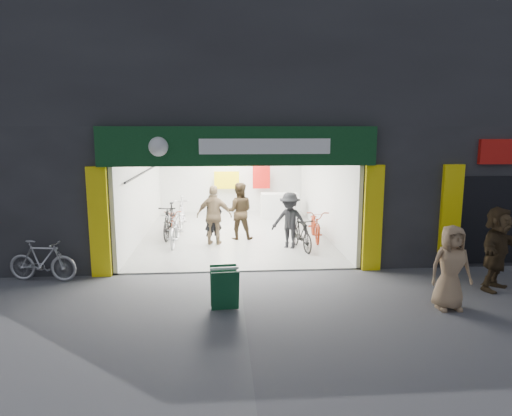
{
  "coord_description": "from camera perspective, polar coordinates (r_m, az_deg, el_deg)",
  "views": [
    {
      "loc": [
        -0.39,
        -10.66,
        3.46
      ],
      "look_at": [
        0.52,
        1.5,
        1.32
      ],
      "focal_mm": 32.0,
      "sensor_mm": 36.0,
      "label": 1
    }
  ],
  "objects": [
    {
      "name": "bike_right_front",
      "position": [
        13.11,
        5.64,
        -3.18
      ],
      "size": [
        0.77,
        1.69,
        0.98
      ],
      "primitive_type": "imported",
      "rotation": [
        0.0,
        0.0,
        0.19
      ],
      "color": "black",
      "rests_on": "ground"
    },
    {
      "name": "ground",
      "position": [
        11.21,
        -2.11,
        -8.02
      ],
      "size": [
        60.0,
        60.0,
        0.0
      ],
      "primitive_type": "plane",
      "color": "#56565B",
      "rests_on": "ground"
    },
    {
      "name": "pedestrian_near",
      "position": [
        9.55,
        23.17,
        -6.86
      ],
      "size": [
        0.81,
        0.53,
        1.65
      ],
      "primitive_type": "imported",
      "rotation": [
        0.0,
        0.0,
        -0.0
      ],
      "color": "#947656",
      "rests_on": "ground"
    },
    {
      "name": "bike_left_midback",
      "position": [
        15.33,
        -10.26,
        -1.65
      ],
      "size": [
        0.65,
        1.62,
        0.84
      ],
      "primitive_type": "imported",
      "rotation": [
        0.0,
        0.0,
        0.06
      ],
      "color": "maroon",
      "rests_on": "ground"
    },
    {
      "name": "customer_d",
      "position": [
        13.53,
        -5.23,
        -0.98
      ],
      "size": [
        1.12,
        0.62,
        1.81
      ],
      "primitive_type": "imported",
      "rotation": [
        0.0,
        0.0,
        2.97
      ],
      "color": "#7E6649",
      "rests_on": "ground"
    },
    {
      "name": "bike_left_back",
      "position": [
        16.03,
        -9.27,
        -0.59
      ],
      "size": [
        0.59,
        1.89,
        1.12
      ],
      "primitive_type": "imported",
      "rotation": [
        0.0,
        0.0,
        0.03
      ],
      "color": "silver",
      "rests_on": "ground"
    },
    {
      "name": "customer_a",
      "position": [
        13.63,
        -5.34,
        -1.54
      ],
      "size": [
        0.64,
        0.53,
        1.51
      ],
      "primitive_type": "imported",
      "rotation": [
        0.0,
        0.0,
        0.36
      ],
      "color": "black",
      "rests_on": "ground"
    },
    {
      "name": "parked_bike",
      "position": [
        11.53,
        -25.14,
        -5.98
      ],
      "size": [
        1.65,
        0.7,
        0.96
      ],
      "primitive_type": "imported",
      "rotation": [
        0.0,
        0.0,
        1.41
      ],
      "color": "#ADADB2",
      "rests_on": "ground"
    },
    {
      "name": "bike_left_front",
      "position": [
        13.84,
        -10.05,
        -2.51
      ],
      "size": [
        0.69,
        1.94,
        1.02
      ],
      "primitive_type": "imported",
      "rotation": [
        0.0,
        0.0,
        -0.01
      ],
      "color": "#A3A3A7",
      "rests_on": "ground"
    },
    {
      "name": "bike_left_midfront",
      "position": [
        14.7,
        -10.71,
        -1.61
      ],
      "size": [
        0.69,
        1.9,
        1.12
      ],
      "primitive_type": "imported",
      "rotation": [
        0.0,
        0.0,
        -0.09
      ],
      "color": "black",
      "rests_on": "ground"
    },
    {
      "name": "bike_right_back",
      "position": [
        16.21,
        4.39,
        -0.26
      ],
      "size": [
        0.71,
        2.02,
        1.19
      ],
      "primitive_type": "imported",
      "rotation": [
        0.0,
        0.0,
        0.08
      ],
      "color": "#B5B5BA",
      "rests_on": "ground"
    },
    {
      "name": "sandwich_board",
      "position": [
        8.9,
        -3.96,
        -9.83
      ],
      "size": [
        0.57,
        0.58,
        0.81
      ],
      "rotation": [
        0.0,
        0.0,
        0.08
      ],
      "color": "#104325",
      "rests_on": "ground"
    },
    {
      "name": "customer_b",
      "position": [
        14.19,
        -2.14,
        -0.43
      ],
      "size": [
        0.92,
        0.74,
        1.81
      ],
      "primitive_type": "imported",
      "rotation": [
        0.0,
        0.0,
        3.07
      ],
      "color": "#332717",
      "rests_on": "ground"
    },
    {
      "name": "pedestrian_far",
      "position": [
        11.08,
        27.88,
        -4.51
      ],
      "size": [
        1.67,
        1.46,
        1.82
      ],
      "primitive_type": "imported",
      "rotation": [
        0.0,
        0.0,
        0.66
      ],
      "color": "#3D2E1B",
      "rests_on": "ground"
    },
    {
      "name": "building",
      "position": [
        15.72,
        0.46,
        13.07
      ],
      "size": [
        17.0,
        10.27,
        8.0
      ],
      "color": "#232326",
      "rests_on": "ground"
    },
    {
      "name": "customer_c",
      "position": [
        13.13,
        4.23,
        -1.64
      ],
      "size": [
        1.23,
        1.02,
        1.66
      ],
      "primitive_type": "imported",
      "rotation": [
        0.0,
        0.0,
        -0.46
      ],
      "color": "black",
      "rests_on": "ground"
    },
    {
      "name": "bike_right_mid",
      "position": [
        14.3,
        7.46,
        -2.1
      ],
      "size": [
        0.82,
        1.93,
        0.99
      ],
      "primitive_type": "imported",
      "rotation": [
        0.0,
        0.0,
        -0.09
      ],
      "color": "maroon",
      "rests_on": "ground"
    }
  ]
}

